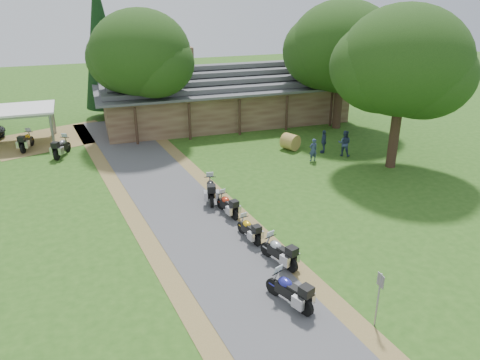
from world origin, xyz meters
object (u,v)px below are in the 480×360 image
object	(u,v)px
motorcycle_carport_b	(62,146)
hay_bale	(290,142)
motorcycle_row_b	(279,250)
motorcycle_row_c	(249,228)
motorcycle_carport_a	(26,140)
carport	(13,127)
motorcycle_row_e	(211,189)
motorcycle_row_a	(289,289)
motorcycle_row_d	(227,204)
lodge	(224,92)

from	to	relation	value
motorcycle_carport_b	hay_bale	size ratio (longest dim) A/B	1.80
motorcycle_row_b	motorcycle_row_c	size ratio (longest dim) A/B	1.14
motorcycle_carport_a	motorcycle_carport_b	size ratio (longest dim) A/B	0.99
carport	motorcycle_carport_a	size ratio (longest dim) A/B	2.96
motorcycle_row_e	hay_bale	size ratio (longest dim) A/B	1.81
motorcycle_carport_a	motorcycle_carport_b	bearing A→B (deg)	-117.23
carport	motorcycle_row_b	xyz separation A→B (m)	(12.57, -21.14, -0.66)
motorcycle_row_b	motorcycle_row_a	bearing A→B (deg)	144.90
motorcycle_row_d	motorcycle_carport_b	bearing A→B (deg)	21.20
motorcycle_row_e	motorcycle_row_d	bearing A→B (deg)	-157.47
motorcycle_row_a	motorcycle_row_b	size ratio (longest dim) A/B	1.05
motorcycle_carport_a	motorcycle_row_c	bearing A→B (deg)	-132.26
lodge	motorcycle_row_d	distance (m)	18.22
carport	motorcycle_row_a	distance (m)	26.62
motorcycle_row_d	lodge	bearing A→B (deg)	-29.15
motorcycle_row_d	motorcycle_carport_a	size ratio (longest dim) A/B	0.87
motorcycle_row_b	motorcycle_row_e	size ratio (longest dim) A/B	0.93
motorcycle_row_c	motorcycle_carport_b	bearing A→B (deg)	17.63
motorcycle_carport_a	motorcycle_row_a	bearing A→B (deg)	-138.93
carport	hay_bale	size ratio (longest dim) A/B	5.28
lodge	carport	bearing A→B (deg)	-175.08
motorcycle_row_c	motorcycle_row_e	size ratio (longest dim) A/B	0.82
carport	motorcycle_row_a	world-z (taller)	carport
motorcycle_row_b	motorcycle_row_c	xyz separation A→B (m)	(-0.54, 2.35, -0.08)
hay_bale	motorcycle_row_a	bearing A→B (deg)	-113.82
motorcycle_row_c	motorcycle_row_e	xyz separation A→B (m)	(-0.62, 4.68, 0.13)
motorcycle_carport_a	hay_bale	distance (m)	19.00
carport	hay_bale	distance (m)	20.51
motorcycle_row_c	motorcycle_row_e	bearing A→B (deg)	-4.96
motorcycle_row_c	hay_bale	world-z (taller)	motorcycle_row_c
lodge	motorcycle_row_b	bearing A→B (deg)	-100.33
lodge	motorcycle_row_d	size ratio (longest dim) A/B	11.95
hay_bale	motorcycle_row_c	bearing A→B (deg)	-122.07
motorcycle_row_b	motorcycle_carport_a	distance (m)	22.62
lodge	motorcycle_carport_b	size ratio (longest dim) A/B	10.25
motorcycle_row_e	motorcycle_carport_b	world-z (taller)	motorcycle_row_e
motorcycle_row_d	motorcycle_row_e	distance (m)	1.96
motorcycle_row_c	motorcycle_carport_a	world-z (taller)	motorcycle_carport_a
lodge	motorcycle_carport_a	size ratio (longest dim) A/B	10.34
motorcycle_carport_b	motorcycle_row_d	bearing A→B (deg)	-121.05
motorcycle_row_a	motorcycle_carport_a	world-z (taller)	motorcycle_carport_a
lodge	motorcycle_row_e	xyz separation A→B (m)	(-5.27, -15.54, -1.73)
motorcycle_row_a	motorcycle_carport_b	bearing A→B (deg)	-0.39
motorcycle_row_d	motorcycle_carport_b	size ratio (longest dim) A/B	0.86
motorcycle_row_e	hay_bale	xyz separation A→B (m)	(7.63, 6.52, -0.14)
motorcycle_carport_b	carport	bearing A→B (deg)	65.29
motorcycle_row_a	motorcycle_row_d	size ratio (longest dim) A/B	1.14
motorcycle_row_c	motorcycle_carport_b	xyz separation A→B (m)	(-8.62, 14.87, 0.13)
motorcycle_row_e	motorcycle_carport_a	size ratio (longest dim) A/B	1.01
lodge	motorcycle_row_e	distance (m)	16.50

